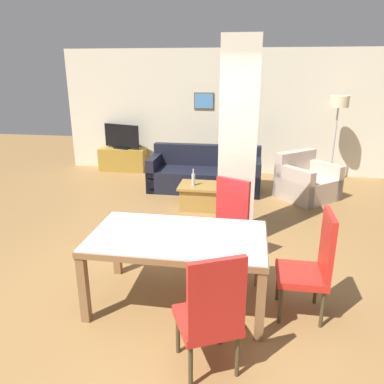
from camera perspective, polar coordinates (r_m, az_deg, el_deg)
ground_plane at (r=4.07m, az=-2.03°, el=-16.25°), size 18.00×18.00×0.00m
back_wall at (r=8.52m, az=4.63°, el=11.98°), size 7.20×0.09×2.70m
divider_pillar at (r=4.97m, az=7.01°, el=7.18°), size 0.49×0.30×2.70m
dining_table at (r=3.75m, az=-2.14°, el=-8.55°), size 1.73×0.99×0.76m
dining_chair_far_right at (r=4.50m, az=5.39°, el=-4.59°), size 0.62×0.62×1.07m
dining_chair_head_right at (r=3.77m, az=17.86°, el=-10.30°), size 0.46×0.46×1.07m
dining_chair_near_right at (r=2.97m, az=2.91°, el=-17.89°), size 0.61×0.61×1.07m
sofa at (r=7.38m, az=1.97°, el=2.59°), size 2.15×0.86×0.84m
armchair at (r=7.20m, az=16.96°, el=1.36°), size 1.24×1.23×0.83m
coffee_table at (r=6.41m, az=1.46°, el=-0.62°), size 0.76×0.59×0.42m
bottle at (r=6.28m, az=0.20°, el=1.98°), size 0.06×0.06×0.29m
tv_stand at (r=8.91m, az=-10.46°, el=4.90°), size 1.07×0.40×0.52m
tv_screen at (r=8.80m, az=-10.67°, el=8.26°), size 0.89×0.33×0.56m
floor_lamp at (r=8.08m, az=21.37°, el=11.64°), size 0.38×0.38×1.78m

